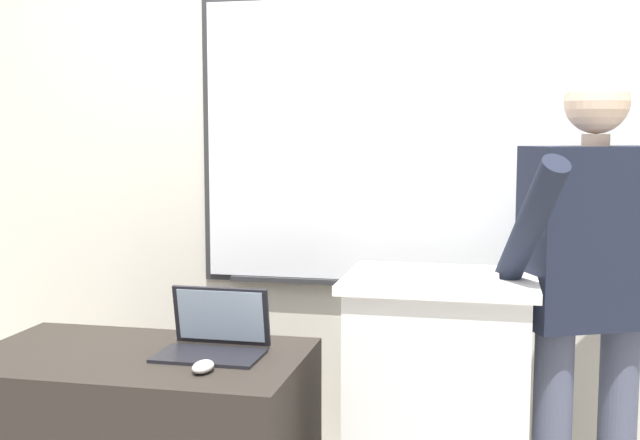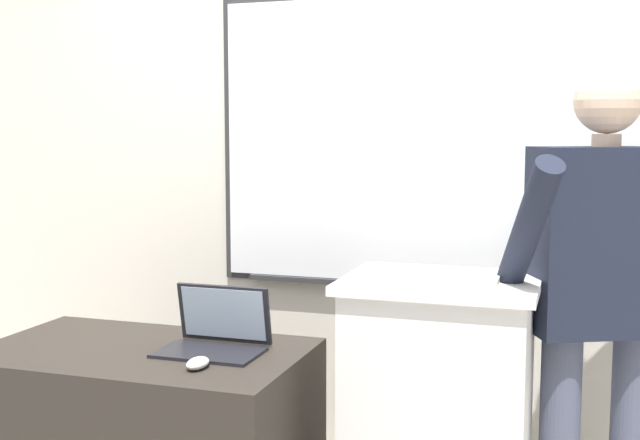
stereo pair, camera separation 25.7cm
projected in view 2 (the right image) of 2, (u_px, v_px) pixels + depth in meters
back_wall at (390, 129)px, 3.23m from camera, size 6.40×0.17×2.92m
lectern_podium at (438, 427)px, 2.59m from camera, size 0.61×0.49×0.98m
person_presenter at (601, 284)px, 2.57m from camera, size 0.62×0.68×1.65m
laptop at (217, 330)px, 2.63m from camera, size 0.33×0.25×0.21m
wireless_keyboard at (430, 278)px, 2.48m from camera, size 0.42×0.13×0.02m
computer_mouse_by_laptop at (198, 363)px, 2.42m from camera, size 0.06×0.10×0.03m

